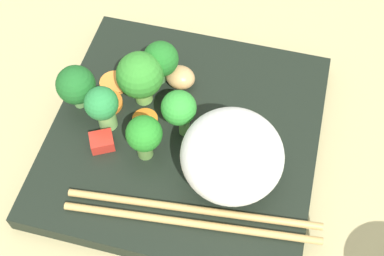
{
  "coord_description": "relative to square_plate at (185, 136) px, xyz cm",
  "views": [
    {
      "loc": [
        8.85,
        -26.37,
        44.9
      ],
      "look_at": [
        0.97,
        -0.68,
        3.91
      ],
      "focal_mm": 49.24,
      "sensor_mm": 36.0,
      "label": 1
    }
  ],
  "objects": [
    {
      "name": "rice_mound",
      "position": [
        5.46,
        -3.54,
        4.73
      ],
      "size": [
        10.42,
        10.33,
        7.56
      ],
      "primitive_type": "ellipsoid",
      "rotation": [
        0.0,
        0.0,
        2.97
      ],
      "color": "white",
      "rests_on": "square_plate"
    },
    {
      "name": "carrot_slice_3",
      "position": [
        -1.57,
        2.44,
        1.29
      ],
      "size": [
        3.97,
        3.97,
        0.68
      ],
      "primitive_type": "cylinder",
      "rotation": [
        0.0,
        0.0,
        0.68
      ],
      "color": "orange",
      "rests_on": "square_plate"
    },
    {
      "name": "carrot_slice_4",
      "position": [
        -3.67,
        -1.68,
        1.17
      ],
      "size": [
        3.31,
        3.31,
        0.44
      ],
      "primitive_type": "cylinder",
      "rotation": [
        0.0,
        0.0,
        2.3
      ],
      "color": "orange",
      "rests_on": "square_plate"
    },
    {
      "name": "broccoli_floret_0",
      "position": [
        -7.62,
        -1.36,
        3.87
      ],
      "size": [
        3.26,
        3.26,
        4.94
      ],
      "color": "#79B55B",
      "rests_on": "square_plate"
    },
    {
      "name": "pepper_chunk_0",
      "position": [
        -6.99,
        -3.82,
        1.61
      ],
      "size": [
        2.83,
        2.73,
        1.32
      ],
      "primitive_type": "cube",
      "rotation": [
        0.0,
        0.0,
        3.68
      ],
      "color": "red",
      "rests_on": "square_plate"
    },
    {
      "name": "broccoli_floret_1",
      "position": [
        -2.72,
        -3.35,
        4.02
      ],
      "size": [
        3.36,
        3.36,
        5.03
      ],
      "color": "#639342",
      "rests_on": "square_plate"
    },
    {
      "name": "square_plate",
      "position": [
        0.0,
        0.0,
        0.0
      ],
      "size": [
        26.9,
        26.9,
        1.91
      ],
      "primitive_type": "cube",
      "rotation": [
        0.0,
        0.0,
        0.05
      ],
      "color": "black",
      "rests_on": "ground_plane"
    },
    {
      "name": "broccoli_floret_5",
      "position": [
        -0.51,
        -0.29,
        4.53
      ],
      "size": [
        3.32,
        3.32,
        5.43
      ],
      "color": "#61A050",
      "rests_on": "square_plate"
    },
    {
      "name": "ground_plane",
      "position": [
        0.0,
        0.0,
        -1.95
      ],
      "size": [
        110.0,
        110.0,
        2.0
      ],
      "primitive_type": "cube",
      "color": "tan"
    },
    {
      "name": "chicken_piece_1",
      "position": [
        -2.15,
        5.45,
        2.05
      ],
      "size": [
        3.31,
        2.89,
        2.19
      ],
      "primitive_type": "ellipsoid",
      "rotation": [
        0.0,
        0.0,
        6.18
      ],
      "color": "tan",
      "rests_on": "square_plate"
    },
    {
      "name": "chopstick_pair",
      "position": [
        3.39,
        -8.44,
        1.29
      ],
      "size": [
        22.63,
        5.36,
        0.66
      ],
      "rotation": [
        0.0,
        0.0,
        6.43
      ],
      "color": "tan",
      "rests_on": "square_plate"
    },
    {
      "name": "broccoli_floret_3",
      "position": [
        -10.86,
        0.22,
        4.11
      ],
      "size": [
        3.83,
        3.83,
        5.26
      ],
      "color": "#6DA956",
      "rests_on": "square_plate"
    },
    {
      "name": "carrot_slice_2",
      "position": [
        -8.68,
        3.39,
        1.17
      ],
      "size": [
        4.07,
        4.07,
        0.43
      ],
      "primitive_type": "cylinder",
      "rotation": [
        0.0,
        0.0,
        2.63
      ],
      "color": "orange",
      "rests_on": "square_plate"
    },
    {
      "name": "carrot_slice_0",
      "position": [
        -8.39,
        0.82,
        1.19
      ],
      "size": [
        4.07,
        4.07,
        0.47
      ],
      "primitive_type": "cylinder",
      "rotation": [
        0.0,
        0.0,
        5.13
      ],
      "color": "orange",
      "rests_on": "square_plate"
    },
    {
      "name": "carrot_slice_1",
      "position": [
        -4.06,
        0.37,
        1.2
      ],
      "size": [
        2.57,
        2.57,
        0.49
      ],
      "primitive_type": "cylinder",
      "rotation": [
        0.0,
        0.0,
        4.69
      ],
      "color": "orange",
      "rests_on": "square_plate"
    },
    {
      "name": "carrot_slice_5",
      "position": [
        -7.46,
        5.8,
        1.25
      ],
      "size": [
        2.9,
        2.9,
        0.58
      ],
      "primitive_type": "cylinder",
      "rotation": [
        0.0,
        0.0,
        3.18
      ],
      "color": "orange",
      "rests_on": "square_plate"
    },
    {
      "name": "broccoli_floret_2",
      "position": [
        -5.35,
        2.79,
        4.23
      ],
      "size": [
        4.63,
        4.63,
        5.79
      ],
      "color": "#7AB850",
      "rests_on": "square_plate"
    },
    {
      "name": "broccoli_floret_4",
      "position": [
        -4.09,
        5.25,
        4.27
      ],
      "size": [
        3.57,
        3.57,
        5.3
      ],
      "color": "#54944B",
      "rests_on": "square_plate"
    }
  ]
}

